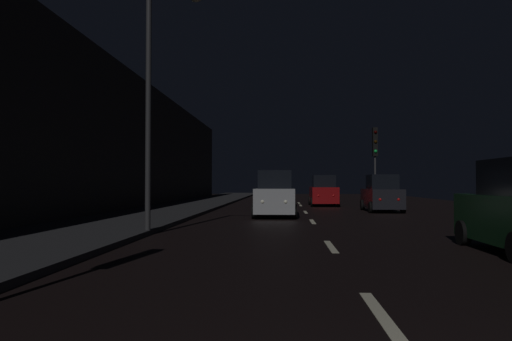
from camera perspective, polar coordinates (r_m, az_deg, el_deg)
The scene contains 9 objects.
ground at distance 27.23m, azimuth 5.69°, elevation -4.71°, with size 26.80×84.00×0.02m, color black.
sidewalk_left at distance 27.87m, azimuth -9.31°, elevation -4.45°, with size 4.40×84.00×0.15m, color #28282B.
building_facade_left at distance 25.31m, azimuth -16.79°, elevation 3.82°, with size 0.80×63.00×7.68m, color #2D2B28.
lane_centerline at distance 22.15m, azimuth 6.23°, elevation -5.41°, with size 0.16×33.73×0.01m.
traffic_light_far_right at distance 33.05m, azimuth 13.82°, elevation 2.52°, with size 0.32×0.46×5.21m.
streetlamp_overhead at distance 14.80m, azimuth -10.80°, elevation 11.45°, with size 1.70×0.44×7.30m.
car_approaching_headlights at distance 22.07m, azimuth 2.24°, elevation -2.96°, with size 1.92×4.15×2.09m.
car_distant_taillights at distance 32.91m, azimuth 7.94°, elevation -2.50°, with size 1.88×4.07×2.05m.
car_parked_right_far at distance 26.79m, azimuth 14.56°, elevation -2.77°, with size 1.81×3.92×1.97m.
Camera 1 is at (-1.10, -2.66, 1.51)m, focal length 34.02 mm.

